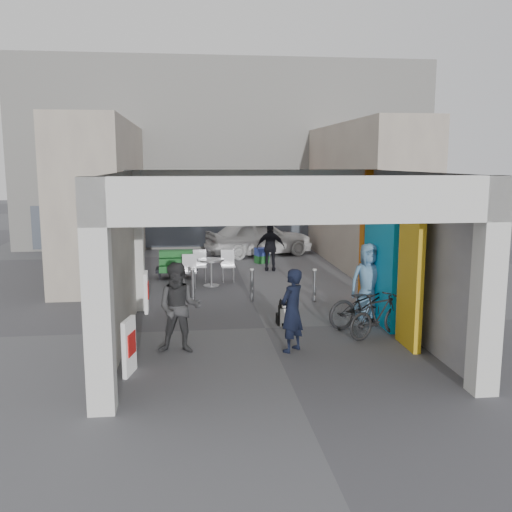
{
  "coord_description": "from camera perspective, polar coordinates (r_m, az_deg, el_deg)",
  "views": [
    {
      "loc": [
        -1.66,
        -12.28,
        3.72
      ],
      "look_at": [
        -0.09,
        1.0,
        1.48
      ],
      "focal_mm": 40.0,
      "sensor_mm": 36.0,
      "label": 1
    }
  ],
  "objects": [
    {
      "name": "man_with_dog",
      "position": [
        11.22,
        3.61,
        -5.45
      ],
      "size": [
        0.71,
        0.71,
        1.66
      ],
      "primitive_type": "imported",
      "rotation": [
        0.0,
        0.0,
        3.92
      ],
      "color": "black",
      "rests_on": "ground"
    },
    {
      "name": "cafe_set",
      "position": [
        17.49,
        -4.95,
        -1.66
      ],
      "size": [
        1.62,
        1.31,
        0.98
      ],
      "rotation": [
        0.0,
        0.0,
        -0.21
      ],
      "color": "#A5A5AA",
      "rests_on": "ground"
    },
    {
      "name": "plaza_bldg_right",
      "position": [
        20.75,
        10.6,
        5.96
      ],
      "size": [
        2.0,
        9.0,
        5.0
      ],
      "primitive_type": "cube",
      "color": "#B5A996",
      "rests_on": "ground"
    },
    {
      "name": "man_crates",
      "position": [
        19.39,
        1.48,
        0.88
      ],
      "size": [
        1.01,
        0.56,
        1.63
      ],
      "primitive_type": "imported",
      "rotation": [
        0.0,
        0.0,
        2.96
      ],
      "color": "black",
      "rests_on": "ground"
    },
    {
      "name": "advert_board_near",
      "position": [
        10.36,
        -12.55,
        -8.8
      ],
      "size": [
        0.21,
        0.55,
        1.0
      ],
      "rotation": [
        0.0,
        0.0,
        -0.23
      ],
      "color": "silver",
      "rests_on": "ground"
    },
    {
      "name": "advert_board_far",
      "position": [
        14.43,
        -10.9,
        -3.55
      ],
      "size": [
        0.11,
        0.55,
        1.0
      ],
      "rotation": [
        0.0,
        0.0,
        0.03
      ],
      "color": "silver",
      "rests_on": "ground"
    },
    {
      "name": "man_back_turned",
      "position": [
        11.22,
        -7.68,
        -5.18
      ],
      "size": [
        0.95,
        0.78,
        1.79
      ],
      "primitive_type": "imported",
      "rotation": [
        0.0,
        0.0,
        -0.12
      ],
      "color": "#38383A",
      "rests_on": "ground"
    },
    {
      "name": "bollard_right",
      "position": [
        15.29,
        5.86,
        -2.96
      ],
      "size": [
        0.09,
        0.09,
        0.87
      ],
      "primitive_type": "cylinder",
      "color": "gray",
      "rests_on": "ground"
    },
    {
      "name": "ground",
      "position": [
        12.93,
        0.93,
        -7.21
      ],
      "size": [
        90.0,
        90.0,
        0.0
      ],
      "primitive_type": "plane",
      "color": "#535458",
      "rests_on": "ground"
    },
    {
      "name": "crate_stack",
      "position": [
        20.97,
        0.58,
        0.05
      ],
      "size": [
        0.55,
        0.49,
        0.56
      ],
      "rotation": [
        0.0,
        0.0,
        0.38
      ],
      "color": "#185524",
      "rests_on": "ground"
    },
    {
      "name": "bollard_left",
      "position": [
        15.21,
        -6.31,
        -2.97
      ],
      "size": [
        0.09,
        0.09,
        0.9
      ],
      "primitive_type": "cylinder",
      "color": "gray",
      "rests_on": "ground"
    },
    {
      "name": "bicycle_rear",
      "position": [
        12.43,
        12.15,
        -5.81
      ],
      "size": [
        1.64,
        1.11,
        0.96
      ],
      "primitive_type": "imported",
      "rotation": [
        0.0,
        0.0,
        2.02
      ],
      "color": "black",
      "rests_on": "ground"
    },
    {
      "name": "white_van",
      "position": [
        22.66,
        0.29,
        1.89
      ],
      "size": [
        4.54,
        2.76,
        1.44
      ],
      "primitive_type": "imported",
      "rotation": [
        0.0,
        0.0,
        1.84
      ],
      "color": "white",
      "rests_on": "ground"
    },
    {
      "name": "produce_stand",
      "position": [
        18.46,
        -7.93,
        -1.13
      ],
      "size": [
        1.32,
        0.71,
        0.87
      ],
      "rotation": [
        0.0,
        0.0,
        -0.12
      ],
      "color": "black",
      "rests_on": "ground"
    },
    {
      "name": "plaza_bldg_left",
      "position": [
        20.02,
        -14.96,
        5.68
      ],
      "size": [
        2.0,
        9.0,
        5.0
      ],
      "primitive_type": "cube",
      "color": "#B5A996",
      "rests_on": "ground"
    },
    {
      "name": "border_collie",
      "position": [
        13.1,
        2.65,
        -5.84
      ],
      "size": [
        0.24,
        0.46,
        0.64
      ],
      "rotation": [
        0.0,
        0.0,
        0.0
      ],
      "color": "black",
      "rests_on": "ground"
    },
    {
      "name": "man_elderly",
      "position": [
        13.66,
        11.22,
        -2.54
      ],
      "size": [
        0.9,
        0.59,
        1.83
      ],
      "primitive_type": "imported",
      "rotation": [
        0.0,
        0.0,
        0.01
      ],
      "color": "#5D8BB4",
      "rests_on": "ground"
    },
    {
      "name": "far_building",
      "position": [
        26.32,
        -3.18,
        10.07
      ],
      "size": [
        18.0,
        4.08,
        8.0
      ],
      "color": "silver",
      "rests_on": "ground"
    },
    {
      "name": "bollard_center",
      "position": [
        15.23,
        -0.41,
        -2.96
      ],
      "size": [
        0.09,
        0.09,
        0.87
      ],
      "primitive_type": "cylinder",
      "color": "gray",
      "rests_on": "ground"
    },
    {
      "name": "arcade_canopy",
      "position": [
        11.75,
        4.11,
        2.55
      ],
      "size": [
        6.4,
        6.45,
        6.4
      ],
      "color": "silver",
      "rests_on": "ground"
    },
    {
      "name": "bicycle_front",
      "position": [
        13.19,
        10.98,
        -4.67
      ],
      "size": [
        2.14,
        1.35,
        1.06
      ],
      "primitive_type": "imported",
      "rotation": [
        0.0,
        0.0,
        1.92
      ],
      "color": "black",
      "rests_on": "ground"
    }
  ]
}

